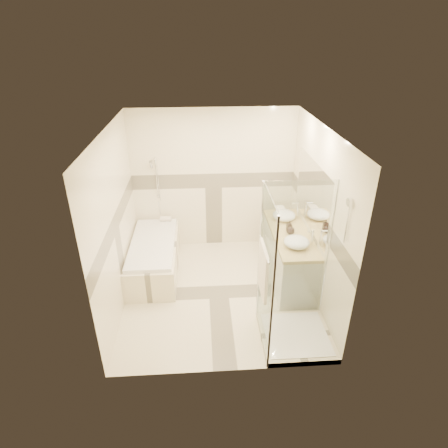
{
  "coord_description": "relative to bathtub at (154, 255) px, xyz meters",
  "views": [
    {
      "loc": [
        -0.23,
        -4.61,
        3.6
      ],
      "look_at": [
        0.1,
        0.25,
        1.05
      ],
      "focal_mm": 30.0,
      "sensor_mm": 36.0,
      "label": 1
    }
  ],
  "objects": [
    {
      "name": "room",
      "position": [
        1.08,
        -0.64,
        0.95
      ],
      "size": [
        2.82,
        3.02,
        2.52
      ],
      "color": "beige",
      "rests_on": "ground"
    },
    {
      "name": "amenity_bottle_a",
      "position": [
        2.13,
        -0.3,
        0.62
      ],
      "size": [
        0.08,
        0.08,
        0.16
      ],
      "primitive_type": "imported",
      "rotation": [
        0.0,
        0.0,
        0.09
      ],
      "color": "black",
      "rests_on": "vanity"
    },
    {
      "name": "rolled_towel",
      "position": [
        0.16,
        0.72,
        0.3
      ],
      "size": [
        0.19,
        0.09,
        0.09
      ],
      "primitive_type": "cylinder",
      "rotation": [
        0.0,
        1.57,
        0.0
      ],
      "color": "white",
      "rests_on": "bathtub"
    },
    {
      "name": "vessel_sink_far",
      "position": [
        2.13,
        -0.78,
        0.62
      ],
      "size": [
        0.36,
        0.36,
        0.15
      ],
      "primitive_type": "ellipsoid",
      "color": "white",
      "rests_on": "vanity"
    },
    {
      "name": "shower_enclosure",
      "position": [
        1.86,
        -1.62,
        0.2
      ],
      "size": [
        0.96,
        0.93,
        2.04
      ],
      "color": "beige",
      "rests_on": "ground"
    },
    {
      "name": "vanity",
      "position": [
        2.15,
        -0.35,
        0.12
      ],
      "size": [
        0.58,
        1.62,
        0.85
      ],
      "color": "white",
      "rests_on": "ground"
    },
    {
      "name": "vessel_sink_near",
      "position": [
        2.13,
        0.08,
        0.62
      ],
      "size": [
        0.37,
        0.37,
        0.15
      ],
      "primitive_type": "ellipsoid",
      "color": "white",
      "rests_on": "vanity"
    },
    {
      "name": "folded_towels",
      "position": [
        2.13,
        0.35,
        0.58
      ],
      "size": [
        0.15,
        0.24,
        0.08
      ],
      "primitive_type": "cube",
      "rotation": [
        0.0,
        0.0,
        -0.05
      ],
      "color": "white",
      "rests_on": "vanity"
    },
    {
      "name": "faucet_near",
      "position": [
        2.34,
        0.08,
        0.72
      ],
      "size": [
        0.12,
        0.03,
        0.3
      ],
      "color": "silver",
      "rests_on": "vanity"
    },
    {
      "name": "amenity_bottle_b",
      "position": [
        2.13,
        -0.4,
        0.62
      ],
      "size": [
        0.15,
        0.15,
        0.16
      ],
      "primitive_type": "imported",
      "rotation": [
        0.0,
        0.0,
        0.23
      ],
      "color": "black",
      "rests_on": "vanity"
    },
    {
      "name": "bathtub",
      "position": [
        0.0,
        0.0,
        0.0
      ],
      "size": [
        0.75,
        1.7,
        0.56
      ],
      "color": "beige",
      "rests_on": "ground"
    },
    {
      "name": "faucet_far",
      "position": [
        2.35,
        -0.78,
        0.69
      ],
      "size": [
        0.1,
        0.03,
        0.25
      ],
      "color": "silver",
      "rests_on": "vanity"
    }
  ]
}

